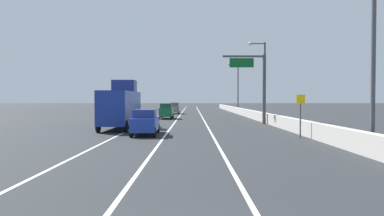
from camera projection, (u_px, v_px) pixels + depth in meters
The scene contains 14 objects.
ground_plane at pixel (193, 113), 69.53m from camera, with size 320.00×320.00×0.00m, color #26282B.
lane_stripe_left at pixel (161, 115), 60.55m from camera, with size 0.16×130.00×0.00m, color silver.
lane_stripe_center at pixel (182, 115), 60.54m from camera, with size 0.16×130.00×0.00m, color silver.
lane_stripe_right at pixel (202, 115), 60.53m from camera, with size 0.16×130.00×0.00m, color silver.
jersey_barrier_right at pixel (259, 116), 45.50m from camera, with size 0.60×120.00×1.10m, color #B2ADA3.
overhead_sign_gantry at pixel (259, 80), 38.39m from camera, with size 4.68×0.36×7.50m.
speed_advisory_sign at pixel (302, 113), 24.60m from camera, with size 0.60×0.11×3.00m.
lamp_post_right_near at pixel (370, 42), 18.38m from camera, with size 2.14×0.44×9.79m.
lamp_post_right_second at pixel (264, 75), 44.21m from camera, with size 2.14×0.44×9.79m.
lamp_post_right_third at pixel (238, 84), 70.03m from camera, with size 2.14×0.44×9.79m.
car_green_0 at pixel (168, 111), 48.69m from camera, with size 1.80×4.62×2.10m.
car_gray_1 at pixel (176, 108), 64.74m from camera, with size 1.86×4.47×2.04m.
car_blue_2 at pixel (147, 122), 26.86m from camera, with size 1.96×4.84×1.92m.
box_truck at pixel (122, 106), 32.28m from camera, with size 2.49×8.49×4.49m.
Camera 1 is at (-0.01, -5.48, 2.71)m, focal length 33.33 mm.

